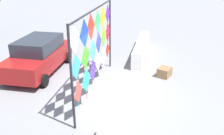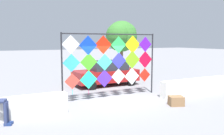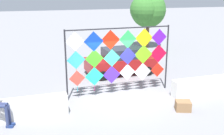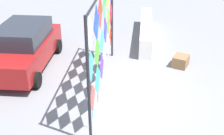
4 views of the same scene
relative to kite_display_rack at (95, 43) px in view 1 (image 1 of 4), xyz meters
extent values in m
plane|color=gray|center=(-0.24, -0.65, -1.90)|extent=(120.00, 120.00, 0.00)
cube|color=silver|center=(4.29, -1.24, -1.50)|extent=(4.32, 0.48, 0.78)
cylinder|color=#232328|center=(-2.41, -0.02, -0.34)|extent=(0.07, 0.07, 3.10)
cylinder|color=#232328|center=(2.41, 0.02, -0.34)|extent=(0.07, 0.07, 3.10)
cylinder|color=#232328|center=(0.00, 0.00, 1.16)|extent=(4.82, 0.10, 0.06)
cube|color=#EB4437|center=(-1.96, -0.01, -0.94)|extent=(0.71, 0.02, 0.71)
cylinder|color=#16D5E5|center=(-1.96, 0.00, -1.42)|extent=(0.02, 0.02, 0.25)
cube|color=#23EFA1|center=(-1.18, -0.01, -0.92)|extent=(0.86, 0.02, 0.86)
cylinder|color=#E51666|center=(-1.18, 0.00, -1.48)|extent=(0.02, 0.02, 0.26)
cube|color=#5029EB|center=(-0.38, 0.00, -0.93)|extent=(0.84, 0.02, 0.83)
cube|color=white|center=(0.39, 0.02, -0.88)|extent=(0.77, 0.02, 0.77)
cube|color=white|center=(1.16, 0.00, -0.93)|extent=(0.86, 0.02, 0.86)
cube|color=red|center=(1.95, 0.03, -0.92)|extent=(0.70, 0.02, 0.70)
cube|color=#34AFF4|center=(-1.98, 0.00, -0.12)|extent=(0.80, 0.02, 0.80)
cylinder|color=orange|center=(-1.98, 0.01, -0.72)|extent=(0.02, 0.02, 0.39)
cube|color=#43D322|center=(-1.17, -0.02, -0.11)|extent=(0.82, 0.02, 0.82)
cylinder|color=#BE16E5|center=(-1.17, -0.01, -0.76)|extent=(0.02, 0.02, 0.46)
cube|color=#3BEFAC|center=(-0.37, -0.02, -0.15)|extent=(0.79, 0.02, 0.79)
cube|color=#3133CE|center=(0.39, -0.01, -0.11)|extent=(0.80, 0.02, 0.80)
cube|color=#75DC1A|center=(1.17, 0.00, -0.10)|extent=(0.89, 0.02, 0.89)
cube|color=red|center=(1.96, 0.01, -0.12)|extent=(0.87, 0.02, 0.87)
cube|color=white|center=(-1.99, -0.01, 0.69)|extent=(0.82, 0.02, 0.82)
cube|color=#103CEB|center=(-1.19, -0.02, 0.64)|extent=(0.88, 0.02, 0.88)
cube|color=red|center=(-0.43, 0.01, 0.67)|extent=(0.88, 0.02, 0.87)
cube|color=#33D05C|center=(0.39, 0.01, 0.65)|extent=(0.83, 0.02, 0.83)
cylinder|color=#E516AF|center=(0.39, 0.02, 0.06)|extent=(0.02, 0.02, 0.36)
cube|color=yellow|center=(1.19, 0.02, 0.66)|extent=(0.89, 0.02, 0.89)
cube|color=#6617EF|center=(1.94, 0.01, 0.66)|extent=(0.77, 0.02, 0.77)
cube|color=maroon|center=(1.12, 2.96, -1.29)|extent=(3.95, 1.78, 0.70)
cube|color=#282D38|center=(1.26, 2.97, -0.66)|extent=(2.22, 1.53, 0.56)
cylinder|color=black|center=(-0.18, 2.09, -1.64)|extent=(0.53, 0.22, 0.52)
cylinder|color=black|center=(-0.22, 3.76, -1.64)|extent=(0.53, 0.22, 0.52)
cylinder|color=black|center=(2.47, 2.16, -1.64)|extent=(0.53, 0.22, 0.52)
cylinder|color=black|center=(2.43, 3.83, -1.64)|extent=(0.53, 0.22, 0.52)
cube|color=olive|center=(1.80, -2.51, -1.70)|extent=(0.73, 0.67, 0.40)
camera|label=1|loc=(-7.88, -2.35, 2.53)|focal=38.66mm
camera|label=2|loc=(-5.13, -10.00, 0.86)|focal=37.97mm
camera|label=3|loc=(-3.97, -10.98, 2.69)|focal=42.93mm
camera|label=4|loc=(-7.51, -1.11, 2.83)|focal=45.85mm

